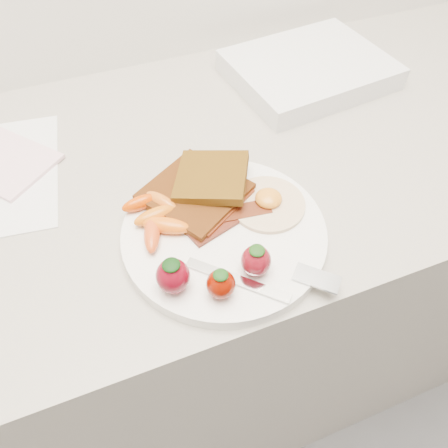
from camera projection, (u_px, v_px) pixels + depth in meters
name	position (u px, v px, depth m)	size (l,w,h in m)	color
counter	(197.00, 304.00, 1.03)	(2.00, 0.60, 0.90)	gray
plate	(224.00, 233.00, 0.58)	(0.27, 0.27, 0.02)	white
toast_lower	(195.00, 193.00, 0.60)	(0.12, 0.12, 0.01)	black
toast_upper	(212.00, 177.00, 0.60)	(0.10, 0.10, 0.01)	black
fried_egg	(268.00, 202.00, 0.60)	(0.11, 0.11, 0.02)	white
bacon_strips	(228.00, 215.00, 0.58)	(0.12, 0.08, 0.01)	#350702
baby_carrots	(156.00, 217.00, 0.57)	(0.08, 0.11, 0.02)	#D4640E
strawberries	(212.00, 273.00, 0.50)	(0.14, 0.07, 0.05)	#630513
fork	(274.00, 279.00, 0.52)	(0.17, 0.11, 0.00)	silver
notepad	(0.00, 160.00, 0.68)	(0.11, 0.16, 0.01)	silver
appliance	(309.00, 70.00, 0.81)	(0.28, 0.22, 0.04)	white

